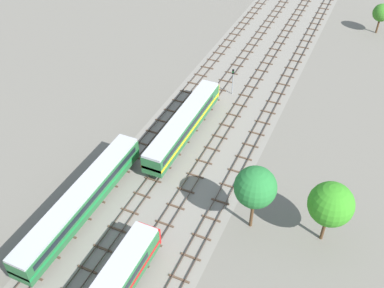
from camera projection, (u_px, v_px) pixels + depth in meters
name	position (u px, v px, depth m)	size (l,w,h in m)	color
ground_plane	(221.00, 110.00, 69.49)	(480.00, 480.00, 0.00)	slate
ballast_bed	(221.00, 110.00, 69.49)	(18.21, 176.00, 0.01)	gray
track_far_left	(183.00, 96.00, 72.34)	(2.40, 126.00, 0.29)	#47382D
track_left	(209.00, 103.00, 70.85)	(2.40, 126.00, 0.29)	#47382D
track_centre_left	(237.00, 110.00, 69.37)	(2.40, 126.00, 0.29)	#47382D
track_centre	(266.00, 117.00, 67.88)	(2.40, 126.00, 0.29)	#47382D
passenger_coach_far_left_near	(82.00, 200.00, 51.03)	(2.96, 22.00, 3.80)	#286638
diesel_railcar_left_mid	(184.00, 124.00, 62.40)	(2.96, 20.50, 3.80)	#286638
signal_post_nearest	(233.00, 78.00, 71.15)	(0.28, 0.47, 4.83)	gray
lineside_tree_0	(382.00, 13.00, 88.28)	(3.55, 3.55, 6.14)	#4C331E
lineside_tree_1	(255.00, 187.00, 47.35)	(4.77, 4.77, 8.76)	#4C331E
lineside_tree_2	(331.00, 204.00, 46.33)	(4.95, 4.95, 8.19)	#4C331E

